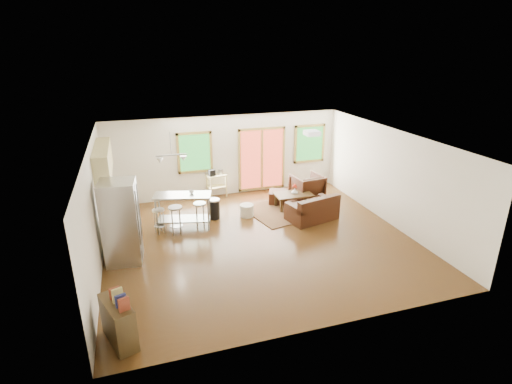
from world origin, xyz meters
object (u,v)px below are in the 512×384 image
object	(u,v)px
rug	(289,209)
kitchen_cart	(216,178)
loveseat	(313,210)
ottoman	(278,197)
coffee_table	(293,196)
armchair	(307,186)
island	(183,205)
refrigerator	(121,222)

from	to	relation	value
rug	kitchen_cart	world-z (taller)	kitchen_cart
loveseat	kitchen_cart	bearing A→B (deg)	116.83
rug	loveseat	bearing A→B (deg)	-68.62
ottoman	kitchen_cart	distance (m)	2.09
rug	coffee_table	world-z (taller)	coffee_table
ottoman	armchair	bearing A→B (deg)	-0.56
island	armchair	bearing A→B (deg)	12.62
armchair	coffee_table	bearing A→B (deg)	29.08
loveseat	coffee_table	bearing A→B (deg)	86.48
loveseat	refrigerator	xyz separation A→B (m)	(-5.06, -0.76, 0.67)
loveseat	island	world-z (taller)	island
rug	island	size ratio (longest dim) A/B	1.51
refrigerator	armchair	bearing A→B (deg)	28.09
rug	loveseat	size ratio (longest dim) A/B	1.58
coffee_table	ottoman	size ratio (longest dim) A/B	2.00
rug	refrigerator	xyz separation A→B (m)	(-4.70, -1.66, 0.95)
ottoman	refrigerator	world-z (taller)	refrigerator
rug	coffee_table	size ratio (longest dim) A/B	2.13
coffee_table	refrigerator	bearing A→B (deg)	-160.09
loveseat	kitchen_cart	xyz separation A→B (m)	(-2.21, 2.58, 0.35)
coffee_table	refrigerator	size ratio (longest dim) A/B	0.59
ottoman	coffee_table	bearing A→B (deg)	-60.05
coffee_table	ottoman	bearing A→B (deg)	119.95
ottoman	refrigerator	bearing A→B (deg)	-153.63
loveseat	refrigerator	world-z (taller)	refrigerator
rug	island	distance (m)	3.25
coffee_table	kitchen_cart	world-z (taller)	kitchen_cart
loveseat	island	xyz separation A→B (m)	(-3.53, 0.60, 0.36)
ottoman	island	distance (m)	3.22
loveseat	island	size ratio (longest dim) A/B	0.96
coffee_table	refrigerator	world-z (taller)	refrigerator
armchair	refrigerator	distance (m)	6.01
refrigerator	kitchen_cart	bearing A→B (deg)	55.52
loveseat	refrigerator	distance (m)	5.16
loveseat	ottoman	world-z (taller)	loveseat
coffee_table	kitchen_cart	size ratio (longest dim) A/B	1.20
coffee_table	armchair	world-z (taller)	armchair
rug	refrigerator	distance (m)	5.08
ottoman	island	world-z (taller)	island
coffee_table	armchair	xyz separation A→B (m)	(0.67, 0.50, 0.07)
armchair	island	bearing A→B (deg)	5.21
rug	coffee_table	distance (m)	0.42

